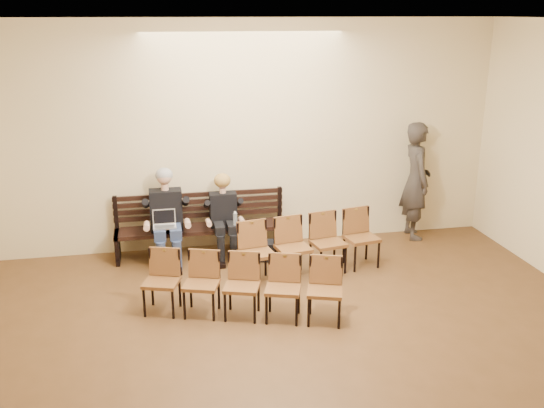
{
  "coord_description": "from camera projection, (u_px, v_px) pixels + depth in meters",
  "views": [
    {
      "loc": [
        -1.39,
        -4.07,
        3.58
      ],
      "look_at": [
        0.24,
        4.05,
        0.94
      ],
      "focal_mm": 40.0,
      "sensor_mm": 36.0,
      "label": 1
    }
  ],
  "objects": [
    {
      "name": "seated_woman",
      "position": [
        224.0,
        220.0,
        9.13
      ],
      "size": [
        0.5,
        0.69,
        1.15
      ],
      "primitive_type": null,
      "color": "black",
      "rests_on": "ground"
    },
    {
      "name": "room_walls",
      "position": [
        320.0,
        141.0,
        5.11
      ],
      "size": [
        8.02,
        10.01,
        3.51
      ],
      "color": "beige",
      "rests_on": "ground"
    },
    {
      "name": "bag",
      "position": [
        266.0,
        251.0,
        9.11
      ],
      "size": [
        0.44,
        0.36,
        0.29
      ],
      "primitive_type": "cube",
      "rotation": [
        0.0,
        0.0,
        -0.28
      ],
      "color": "black",
      "rests_on": "ground"
    },
    {
      "name": "laptop",
      "position": [
        165.0,
        229.0,
        8.76
      ],
      "size": [
        0.36,
        0.31,
        0.24
      ],
      "primitive_type": "cube",
      "rotation": [
        0.0,
        0.0,
        0.14
      ],
      "color": "silver",
      "rests_on": "bench"
    },
    {
      "name": "passerby",
      "position": [
        417.0,
        172.0,
        9.77
      ],
      "size": [
        0.6,
        0.85,
        2.21
      ],
      "primitive_type": "imported",
      "rotation": [
        0.0,
        0.0,
        1.48
      ],
      "color": "#322D29",
      "rests_on": "ground"
    },
    {
      "name": "bench",
      "position": [
        202.0,
        241.0,
        9.28
      ],
      "size": [
        2.6,
        0.9,
        0.45
      ],
      "primitive_type": "cube",
      "color": "black",
      "rests_on": "ground"
    },
    {
      "name": "chair_row_front",
      "position": [
        242.0,
        287.0,
        7.33
      ],
      "size": [
        2.43,
        1.17,
        0.79
      ],
      "primitive_type": "cube",
      "rotation": [
        0.0,
        0.0,
        -0.32
      ],
      "color": "brown",
      "rests_on": "ground"
    },
    {
      "name": "seated_man",
      "position": [
        166.0,
        216.0,
        8.93
      ],
      "size": [
        0.59,
        0.81,
        1.41
      ],
      "primitive_type": null,
      "color": "black",
      "rests_on": "ground"
    },
    {
      "name": "water_bottle",
      "position": [
        235.0,
        226.0,
        8.93
      ],
      "size": [
        0.07,
        0.07,
        0.21
      ],
      "primitive_type": "cylinder",
      "rotation": [
        0.0,
        0.0,
        -0.09
      ],
      "color": "silver",
      "rests_on": "bench"
    },
    {
      "name": "chair_row_back",
      "position": [
        311.0,
        246.0,
        8.53
      ],
      "size": [
        2.12,
        0.81,
        0.85
      ],
      "primitive_type": "cube",
      "rotation": [
        0.0,
        0.0,
        0.17
      ],
      "color": "brown",
      "rests_on": "ground"
    }
  ]
}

